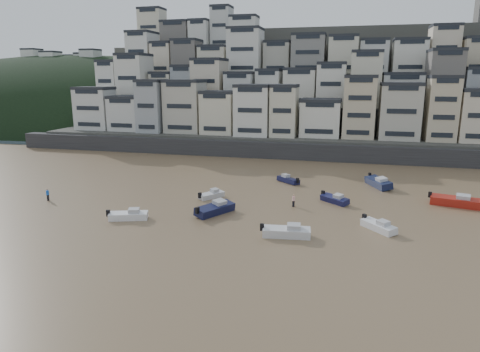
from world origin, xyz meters
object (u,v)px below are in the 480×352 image
(boat_b, at_px, (379,225))
(boat_g, at_px, (455,199))
(boat_f, at_px, (211,194))
(boat_j, at_px, (128,214))
(boat_e, at_px, (335,198))
(boat_h, at_px, (288,179))
(person_pink, at_px, (294,200))
(boat_c, at_px, (215,208))
(boat_a, at_px, (287,230))
(boat_i, at_px, (378,181))
(person_blue, at_px, (48,195))

(boat_b, bearing_deg, boat_g, 98.37)
(boat_f, relative_size, boat_j, 0.86)
(boat_e, height_order, boat_h, boat_h)
(boat_b, xyz_separation_m, person_pink, (-10.73, 6.82, 0.19))
(boat_b, height_order, boat_g, boat_g)
(boat_f, distance_m, boat_h, 15.38)
(boat_c, bearing_deg, person_pink, -29.27)
(boat_e, xyz_separation_m, boat_g, (16.09, 2.63, 0.28))
(boat_f, height_order, boat_b, boat_b)
(boat_e, relative_size, boat_h, 0.99)
(boat_a, distance_m, boat_g, 27.00)
(boat_a, relative_size, boat_c, 0.92)
(person_pink, bearing_deg, boat_c, -148.92)
(boat_i, relative_size, boat_h, 1.36)
(boat_j, bearing_deg, boat_a, -21.97)
(boat_e, relative_size, boat_j, 0.92)
(boat_c, height_order, boat_g, boat_g)
(boat_h, bearing_deg, person_blue, 71.61)
(boat_e, height_order, person_pink, person_pink)
(boat_b, distance_m, boat_g, 16.56)
(boat_j, bearing_deg, boat_e, 9.90)
(boat_f, bearing_deg, person_pink, -61.76)
(boat_e, distance_m, boat_a, 15.36)
(boat_e, distance_m, boat_g, 16.30)
(boat_j, bearing_deg, boat_i, 19.19)
(boat_j, height_order, boat_g, boat_g)
(boat_b, relative_size, boat_h, 1.04)
(boat_b, relative_size, boat_j, 0.97)
(boat_f, bearing_deg, boat_h, -4.54)
(boat_j, xyz_separation_m, boat_g, (40.68, 16.26, 0.23))
(boat_f, relative_size, person_blue, 2.54)
(boat_f, height_order, boat_i, boat_i)
(person_blue, xyz_separation_m, person_pink, (34.53, 5.77, 0.00))
(boat_h, bearing_deg, boat_f, 92.23)
(boat_g, xyz_separation_m, person_pink, (-21.48, -5.77, -0.06))
(boat_a, relative_size, boat_g, 0.85)
(boat_e, relative_size, boat_i, 0.73)
(boat_j, height_order, boat_c, boat_c)
(boat_f, relative_size, boat_b, 0.89)
(boat_c, bearing_deg, boat_e, -29.57)
(boat_i, relative_size, boat_j, 1.27)
(boat_e, xyz_separation_m, boat_c, (-14.84, -8.84, 0.20))
(boat_e, height_order, boat_g, boat_g)
(boat_a, bearing_deg, boat_e, 65.32)
(boat_f, distance_m, person_blue, 23.42)
(boat_g, height_order, person_pink, boat_g)
(boat_i, xyz_separation_m, person_blue, (-46.39, -19.81, -0.02))
(boat_a, bearing_deg, boat_g, 32.79)
(boat_b, xyz_separation_m, boat_g, (10.75, 12.59, 0.25))
(boat_f, xyz_separation_m, boat_i, (24.05, 12.80, 0.29))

